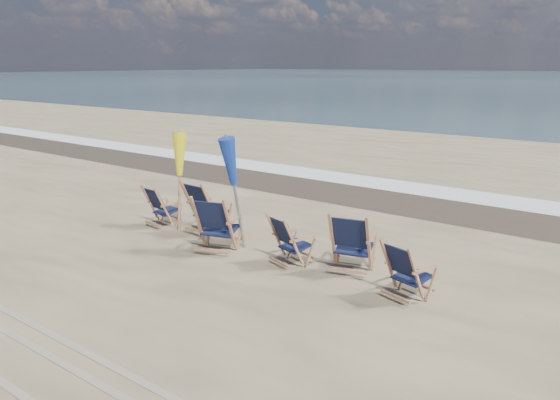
% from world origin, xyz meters
% --- Properties ---
extents(surf_foam, '(200.00, 1.40, 0.01)m').
position_xyz_m(surf_foam, '(0.00, 8.30, 0.00)').
color(surf_foam, silver).
rests_on(surf_foam, ground).
extents(wet_sand_strip, '(200.00, 2.60, 0.00)m').
position_xyz_m(wet_sand_strip, '(0.00, 6.80, 0.00)').
color(wet_sand_strip, '#42362A').
rests_on(wet_sand_strip, ground).
extents(tire_tracks, '(80.00, 1.30, 0.01)m').
position_xyz_m(tire_tracks, '(0.00, -2.80, 0.01)').
color(tire_tracks, gray).
rests_on(tire_tracks, ground).
extents(beach_chair_0, '(0.65, 0.71, 0.89)m').
position_xyz_m(beach_chair_0, '(-2.54, 1.65, 0.45)').
color(beach_chair_0, '#121835').
rests_on(beach_chair_0, ground).
extents(beach_chair_1, '(0.76, 0.85, 1.12)m').
position_xyz_m(beach_chair_1, '(-1.39, 1.85, 0.56)').
color(beach_chair_1, '#121835').
rests_on(beach_chair_1, ground).
extents(beach_chair_2, '(0.90, 0.96, 1.08)m').
position_xyz_m(beach_chair_2, '(-0.42, 1.29, 0.54)').
color(beach_chair_2, '#121835').
rests_on(beach_chair_2, ground).
extents(beach_chair_3, '(0.74, 0.79, 0.90)m').
position_xyz_m(beach_chair_3, '(0.87, 1.41, 0.45)').
color(beach_chair_3, '#121835').
rests_on(beach_chair_3, ground).
extents(beach_chair_4, '(0.85, 0.91, 1.05)m').
position_xyz_m(beach_chair_4, '(1.98, 1.89, 0.53)').
color(beach_chair_4, '#121835').
rests_on(beach_chair_4, ground).
extents(beach_chair_5, '(0.73, 0.78, 0.90)m').
position_xyz_m(beach_chair_5, '(3.02, 1.31, 0.45)').
color(beach_chair_5, '#121835').
rests_on(beach_chair_5, ground).
extents(umbrella_yellow, '(0.30, 0.30, 1.97)m').
position_xyz_m(umbrella_yellow, '(-2.28, 1.87, 1.46)').
color(umbrella_yellow, '#A96E4B').
rests_on(umbrella_yellow, ground).
extents(umbrella_blue, '(0.30, 0.30, 2.07)m').
position_xyz_m(umbrella_blue, '(-0.54, 1.63, 1.55)').
color(umbrella_blue, '#A5A5AD').
rests_on(umbrella_blue, ground).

